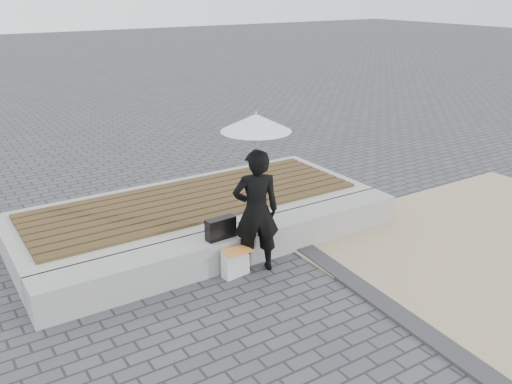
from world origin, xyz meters
TOP-DOWN VIEW (x-y plane):
  - ground at (0.00, 0.00)m, footprint 80.00×80.00m
  - edging_band at (0.75, -0.50)m, footprint 0.61×5.20m
  - seating_ledge at (0.00, 1.60)m, footprint 5.00×0.45m
  - timber_platform at (0.00, 2.80)m, footprint 5.00×2.00m
  - timber_decking at (0.00, 2.80)m, footprint 4.60×1.60m
  - woman at (0.06, 1.28)m, footprint 0.65×0.53m
  - parasol at (0.06, 1.28)m, footprint 0.79×0.79m
  - handbag at (-0.28, 1.53)m, footprint 0.38×0.15m
  - canvas_tote at (-0.24, 1.28)m, footprint 0.34×0.17m
  - magazine at (-0.24, 1.23)m, footprint 0.33×0.25m

SIDE VIEW (x-z plane):
  - ground at x=0.00m, z-range 0.00..0.00m
  - edging_band at x=0.75m, z-range 0.00..0.04m
  - canvas_tote at x=-0.24m, z-range 0.00..0.34m
  - seating_ledge at x=0.00m, z-range 0.00..0.40m
  - timber_platform at x=0.00m, z-range 0.00..0.40m
  - magazine at x=-0.24m, z-range 0.34..0.35m
  - timber_decking at x=0.00m, z-range 0.40..0.44m
  - handbag at x=-0.28m, z-range 0.40..0.66m
  - woman at x=0.06m, z-range 0.00..1.52m
  - parasol at x=0.06m, z-range 1.31..2.33m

